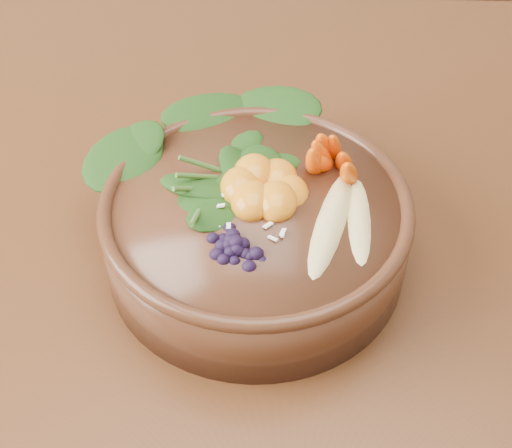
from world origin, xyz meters
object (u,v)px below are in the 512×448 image
at_px(dining_table, 342,277).
at_px(banana_halves, 346,210).
at_px(stoneware_bowl, 256,232).
at_px(carrot_cluster, 337,131).
at_px(blueberry_pile, 235,232).
at_px(kale_heap, 234,135).
at_px(mandarin_cluster, 265,178).

xyz_separation_m(dining_table, banana_halves, (-0.02, -0.08, 0.18)).
distance_m(stoneware_bowl, banana_halves, 0.09).
height_order(dining_table, carrot_cluster, carrot_cluster).
height_order(carrot_cluster, blueberry_pile, carrot_cluster).
distance_m(kale_heap, banana_halves, 0.13).
bearing_deg(stoneware_bowl, kale_heap, 108.54).
bearing_deg(blueberry_pile, mandarin_cluster, 72.40).
height_order(dining_table, blueberry_pile, blueberry_pile).
height_order(stoneware_bowl, kale_heap, kale_heap).
height_order(banana_halves, blueberry_pile, blueberry_pile).
bearing_deg(mandarin_cluster, stoneware_bowl, -114.67).
relative_size(stoneware_bowl, blueberry_pile, 2.16).
bearing_deg(carrot_cluster, blueberry_pile, -109.55).
height_order(carrot_cluster, banana_halves, carrot_cluster).
distance_m(dining_table, mandarin_cluster, 0.21).
distance_m(dining_table, stoneware_bowl, 0.17).
bearing_deg(stoneware_bowl, banana_halves, -15.59).
xyz_separation_m(kale_heap, blueberry_pile, (0.01, -0.12, -0.00)).
xyz_separation_m(banana_halves, mandarin_cluster, (-0.07, 0.04, 0.00)).
distance_m(dining_table, kale_heap, 0.22).
distance_m(dining_table, banana_halves, 0.20).
relative_size(dining_table, blueberry_pile, 12.62).
height_order(stoneware_bowl, blueberry_pile, blueberry_pile).
relative_size(carrot_cluster, mandarin_cluster, 0.87).
relative_size(dining_table, stoneware_bowl, 5.83).
bearing_deg(carrot_cluster, stoneware_bowl, -123.69).
bearing_deg(carrot_cluster, kale_heap, -169.49).
xyz_separation_m(dining_table, blueberry_pile, (-0.11, -0.11, 0.19)).
relative_size(kale_heap, carrot_cluster, 2.37).
height_order(kale_heap, mandarin_cluster, kale_heap).
distance_m(carrot_cluster, banana_halves, 0.08).
height_order(dining_table, mandarin_cluster, mandarin_cluster).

